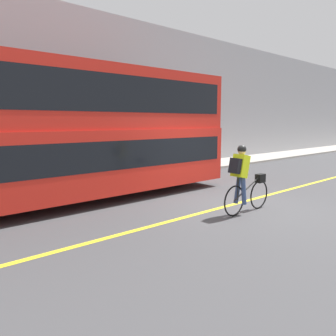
% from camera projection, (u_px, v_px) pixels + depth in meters
% --- Properties ---
extents(ground_plane, '(80.00, 80.00, 0.00)m').
position_uv_depth(ground_plane, '(233.00, 206.00, 8.78)').
color(ground_plane, '#424244').
extents(road_center_line, '(50.00, 0.14, 0.01)m').
position_uv_depth(road_center_line, '(230.00, 205.00, 8.85)').
color(road_center_line, yellow).
rests_on(road_center_line, ground_plane).
extents(sidewalk_curb, '(60.00, 2.29, 0.11)m').
position_uv_depth(sidewalk_curb, '(115.00, 176.00, 13.17)').
color(sidewalk_curb, '#A8A399').
rests_on(sidewalk_curb, ground_plane).
extents(building_facade, '(60.00, 0.30, 6.69)m').
position_uv_depth(building_facade, '(97.00, 95.00, 13.67)').
color(building_facade, '#9E9EA3').
rests_on(building_facade, ground_plane).
extents(bus, '(10.48, 2.53, 3.75)m').
position_uv_depth(bus, '(58.00, 128.00, 8.73)').
color(bus, black).
rests_on(bus, ground_plane).
extents(cyclist_on_bike, '(1.78, 0.32, 1.70)m').
position_uv_depth(cyclist_on_bike, '(243.00, 177.00, 7.94)').
color(cyclist_on_bike, black).
rests_on(cyclist_on_bike, ground_plane).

